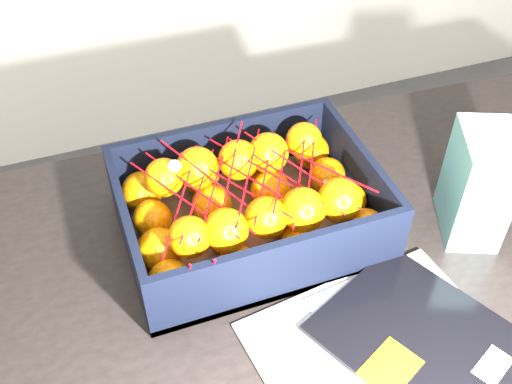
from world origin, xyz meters
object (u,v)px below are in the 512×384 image
object	(u,v)px
table	(336,313)
produce_crate	(249,214)
magazine_stack	(402,355)
retail_carton	(477,184)

from	to	relation	value
table	produce_crate	distance (m)	0.21
magazine_stack	table	bearing A→B (deg)	93.57
table	produce_crate	xyz separation A→B (m)	(-0.10, 0.13, 0.13)
produce_crate	retail_carton	size ratio (longest dim) A/B	2.17
magazine_stack	retail_carton	size ratio (longest dim) A/B	2.17
retail_carton	produce_crate	bearing A→B (deg)	-175.42
table	retail_carton	bearing A→B (deg)	5.91
magazine_stack	retail_carton	bearing A→B (deg)	39.48
table	magazine_stack	size ratio (longest dim) A/B	3.15
retail_carton	magazine_stack	bearing A→B (deg)	-117.50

